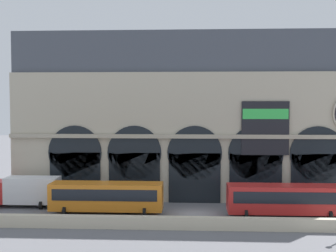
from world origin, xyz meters
The scene contains 6 objects.
ground_plane centered at (0.00, 0.00, 0.00)m, with size 200.00×200.00×0.00m, color slate.
quay_parapet_wall centered at (0.00, -4.99, 0.55)m, with size 90.00×0.70×1.10m, color beige.
station_building centered at (0.03, 7.69, 9.18)m, with size 40.93×5.76×18.93m.
box_truck_west centered at (-17.95, 2.36, 1.70)m, with size 7.50×2.91×3.12m.
bus_midwest centered at (-8.66, -0.34, 1.78)m, with size 11.00×3.25×3.10m.
bus_mideast centered at (8.58, -0.63, 1.78)m, with size 11.00×3.25×3.10m.
Camera 1 is at (-0.55, -41.34, 10.92)m, focal length 45.65 mm.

